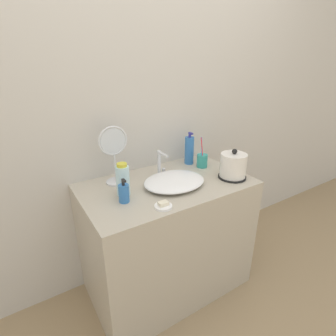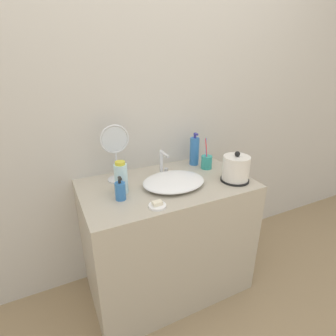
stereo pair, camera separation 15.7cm
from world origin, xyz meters
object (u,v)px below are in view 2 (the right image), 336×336
Objects in this scene: shampoo_bottle at (121,178)px; mouthwash_bottle at (120,191)px; electric_kettle at (236,170)px; toothbrush_cup at (207,162)px; vanity_mirror at (115,150)px; lotion_bottle at (194,151)px; faucet at (163,162)px.

shampoo_bottle is 1.40× the size of mouthwash_bottle.
toothbrush_cup is at bearing 100.74° from electric_kettle.
shampoo_bottle is 0.20m from vanity_mirror.
toothbrush_cup is at bearing -70.07° from lotion_bottle.
toothbrush_cup is 0.62× the size of vanity_mirror.
electric_kettle is at bearing -6.60° from mouthwash_bottle.
faucet is 0.46m from electric_kettle.
vanity_mirror reaches higher than faucet.
faucet is at bearing -11.03° from vanity_mirror.
mouthwash_bottle is at bearing -165.98° from toothbrush_cup.
electric_kettle is 1.03× the size of shampoo_bottle.
shampoo_bottle is (-0.59, -0.19, -0.01)m from lotion_bottle.
mouthwash_bottle is 0.29m from vanity_mirror.
vanity_mirror is at bearing 82.13° from shampoo_bottle.
faucet reaches higher than mouthwash_bottle.
shampoo_bottle is at bearing -162.15° from lotion_bottle.
lotion_bottle is (-0.04, 0.10, 0.05)m from toothbrush_cup.
faucet is 0.77× the size of toothbrush_cup.
shampoo_bottle is (-0.31, -0.11, -0.00)m from faucet.
mouthwash_bottle is (-0.66, -0.17, 0.00)m from toothbrush_cup.
faucet is at bearing 29.27° from mouthwash_bottle.
toothbrush_cup reaches higher than electric_kettle.
electric_kettle is 0.88× the size of toothbrush_cup.
lotion_bottle is 0.66× the size of vanity_mirror.
electric_kettle is 0.83× the size of lotion_bottle.
lotion_bottle is at bearing 109.93° from toothbrush_cup.
faucet is 0.39m from mouthwash_bottle.
faucet is 0.47× the size of vanity_mirror.
vanity_mirror is at bearing 153.35° from electric_kettle.
vanity_mirror is at bearing 168.97° from faucet.
electric_kettle is at bearing -76.46° from lotion_bottle.
vanity_mirror is at bearing -177.82° from lotion_bottle.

